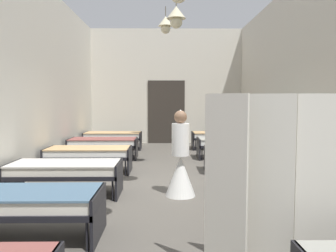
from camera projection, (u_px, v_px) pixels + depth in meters
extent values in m
cube|color=#59544C|center=(169.00, 184.00, 6.80)|extent=(6.32, 13.08, 0.10)
cube|color=beige|center=(166.00, 86.00, 12.95)|extent=(6.12, 0.20, 4.35)
cube|color=beige|center=(18.00, 73.00, 6.59)|extent=(0.20, 12.48, 4.35)
cube|color=beige|center=(318.00, 73.00, 6.67)|extent=(0.20, 12.48, 4.35)
cube|color=#2D2823|center=(166.00, 112.00, 12.91)|extent=(1.40, 0.06, 2.40)
cone|color=beige|center=(176.00, 12.00, 7.61)|extent=(0.44, 0.44, 0.28)
sphere|color=beige|center=(176.00, 22.00, 7.63)|extent=(0.28, 0.28, 0.28)
cylinder|color=brown|center=(166.00, 11.00, 9.74)|extent=(0.02, 0.02, 0.27)
cone|color=beige|center=(166.00, 21.00, 9.77)|extent=(0.44, 0.44, 0.28)
sphere|color=beige|center=(166.00, 29.00, 9.78)|extent=(0.28, 0.28, 0.28)
cylinder|color=black|center=(87.00, 236.00, 3.65)|extent=(0.03, 0.03, 0.34)
cylinder|color=black|center=(100.00, 214.00, 4.37)|extent=(0.03, 0.03, 0.34)
cube|color=black|center=(20.00, 208.00, 3.98)|extent=(1.90, 0.84, 0.07)
cube|color=black|center=(99.00, 214.00, 4.00)|extent=(0.04, 0.84, 0.57)
cube|color=silver|center=(20.00, 199.00, 3.97)|extent=(1.82, 0.78, 0.14)
cube|color=slate|center=(19.00, 192.00, 3.97)|extent=(1.86, 0.82, 0.02)
cylinder|color=black|center=(260.00, 235.00, 3.67)|extent=(0.03, 0.03, 0.34)
cylinder|color=black|center=(244.00, 213.00, 4.39)|extent=(0.03, 0.03, 0.34)
cube|color=black|center=(324.00, 206.00, 4.03)|extent=(1.90, 0.84, 0.07)
cube|color=black|center=(246.00, 214.00, 4.02)|extent=(0.04, 0.84, 0.57)
cube|color=silver|center=(324.00, 198.00, 4.02)|extent=(1.82, 0.78, 0.14)
cube|color=tan|center=(325.00, 191.00, 4.02)|extent=(1.86, 0.82, 0.02)
cylinder|color=black|center=(5.00, 191.00, 5.47)|extent=(0.03, 0.03, 0.34)
cylinder|color=black|center=(24.00, 181.00, 6.19)|extent=(0.03, 0.03, 0.34)
cylinder|color=black|center=(113.00, 191.00, 5.49)|extent=(0.03, 0.03, 0.34)
cylinder|color=black|center=(119.00, 180.00, 6.21)|extent=(0.03, 0.03, 0.34)
cube|color=black|center=(65.00, 174.00, 5.82)|extent=(1.90, 0.84, 0.07)
cube|color=black|center=(11.00, 179.00, 5.82)|extent=(0.04, 0.84, 0.57)
cube|color=black|center=(119.00, 179.00, 5.84)|extent=(0.04, 0.84, 0.57)
cube|color=silver|center=(65.00, 168.00, 5.81)|extent=(1.82, 0.78, 0.14)
cube|color=beige|center=(65.00, 163.00, 5.81)|extent=(1.86, 0.82, 0.02)
cylinder|color=black|center=(228.00, 190.00, 5.52)|extent=(0.03, 0.03, 0.34)
cylinder|color=black|center=(220.00, 180.00, 6.23)|extent=(0.03, 0.03, 0.34)
cylinder|color=black|center=(333.00, 190.00, 5.54)|extent=(0.03, 0.03, 0.34)
cylinder|color=black|center=(314.00, 180.00, 6.26)|extent=(0.03, 0.03, 0.34)
cube|color=black|center=(274.00, 173.00, 5.87)|extent=(1.90, 0.84, 0.07)
cube|color=black|center=(220.00, 178.00, 5.87)|extent=(0.04, 0.84, 0.57)
cube|color=black|center=(326.00, 178.00, 5.89)|extent=(0.04, 0.84, 0.57)
cube|color=silver|center=(274.00, 167.00, 5.86)|extent=(1.82, 0.78, 0.14)
cube|color=tan|center=(274.00, 163.00, 5.86)|extent=(1.86, 0.82, 0.02)
cylinder|color=black|center=(45.00, 168.00, 7.31)|extent=(0.03, 0.03, 0.34)
cylinder|color=black|center=(56.00, 162.00, 8.03)|extent=(0.03, 0.03, 0.34)
cylinder|color=black|center=(125.00, 168.00, 7.33)|extent=(0.03, 0.03, 0.34)
cylinder|color=black|center=(129.00, 162.00, 8.05)|extent=(0.03, 0.03, 0.34)
cube|color=black|center=(89.00, 156.00, 7.66)|extent=(1.90, 0.84, 0.07)
cube|color=black|center=(48.00, 160.00, 7.66)|extent=(0.04, 0.84, 0.57)
cube|color=black|center=(130.00, 160.00, 7.68)|extent=(0.04, 0.84, 0.57)
cube|color=white|center=(89.00, 152.00, 7.66)|extent=(1.82, 0.78, 0.14)
cube|color=tan|center=(89.00, 148.00, 7.65)|extent=(1.86, 0.82, 0.02)
cylinder|color=black|center=(212.00, 168.00, 7.36)|extent=(0.03, 0.03, 0.34)
cylinder|color=black|center=(207.00, 162.00, 8.08)|extent=(0.03, 0.03, 0.34)
cylinder|color=black|center=(291.00, 168.00, 7.38)|extent=(0.03, 0.03, 0.34)
cylinder|color=black|center=(279.00, 162.00, 8.10)|extent=(0.03, 0.03, 0.34)
cube|color=black|center=(247.00, 156.00, 7.71)|extent=(1.90, 0.84, 0.07)
cube|color=black|center=(207.00, 160.00, 7.71)|extent=(0.04, 0.84, 0.57)
cube|color=black|center=(288.00, 159.00, 7.73)|extent=(0.04, 0.84, 0.57)
cube|color=white|center=(247.00, 151.00, 7.70)|extent=(1.82, 0.78, 0.14)
cube|color=slate|center=(247.00, 148.00, 7.70)|extent=(1.86, 0.82, 0.02)
cylinder|color=black|center=(69.00, 155.00, 9.15)|extent=(0.03, 0.03, 0.34)
cylinder|color=black|center=(76.00, 151.00, 9.87)|extent=(0.03, 0.03, 0.34)
cylinder|color=black|center=(133.00, 155.00, 9.17)|extent=(0.03, 0.03, 0.34)
cylinder|color=black|center=(135.00, 151.00, 9.89)|extent=(0.03, 0.03, 0.34)
cube|color=black|center=(103.00, 145.00, 9.51)|extent=(1.90, 0.84, 0.07)
cube|color=black|center=(70.00, 149.00, 9.50)|extent=(0.04, 0.84, 0.57)
cube|color=black|center=(136.00, 148.00, 9.53)|extent=(0.04, 0.84, 0.57)
cube|color=white|center=(103.00, 142.00, 9.50)|extent=(1.82, 0.78, 0.14)
cube|color=#8C4C47|center=(103.00, 139.00, 9.49)|extent=(1.86, 0.82, 0.02)
cylinder|color=black|center=(202.00, 154.00, 9.20)|extent=(0.03, 0.03, 0.34)
cylinder|color=black|center=(199.00, 150.00, 9.92)|extent=(0.03, 0.03, 0.34)
cylinder|color=black|center=(265.00, 154.00, 9.22)|extent=(0.03, 0.03, 0.34)
cylinder|color=black|center=(258.00, 150.00, 9.94)|extent=(0.03, 0.03, 0.34)
cube|color=black|center=(231.00, 145.00, 9.55)|extent=(1.90, 0.84, 0.07)
cube|color=black|center=(198.00, 148.00, 9.55)|extent=(0.04, 0.84, 0.57)
cube|color=black|center=(264.00, 148.00, 9.57)|extent=(0.04, 0.84, 0.57)
cube|color=white|center=(231.00, 141.00, 9.55)|extent=(1.82, 0.78, 0.14)
cube|color=#9E9E93|center=(231.00, 139.00, 9.54)|extent=(1.86, 0.82, 0.02)
cylinder|color=black|center=(85.00, 146.00, 10.99)|extent=(0.03, 0.03, 0.34)
cylinder|color=black|center=(90.00, 143.00, 11.71)|extent=(0.03, 0.03, 0.34)
cylinder|color=black|center=(138.00, 145.00, 11.02)|extent=(0.03, 0.03, 0.34)
cylinder|color=black|center=(140.00, 143.00, 11.73)|extent=(0.03, 0.03, 0.34)
cube|color=black|center=(113.00, 138.00, 11.35)|extent=(1.90, 0.84, 0.07)
cube|color=black|center=(85.00, 141.00, 11.34)|extent=(0.04, 0.84, 0.57)
cube|color=black|center=(141.00, 141.00, 11.37)|extent=(0.04, 0.84, 0.57)
cube|color=white|center=(113.00, 135.00, 11.34)|extent=(1.82, 0.78, 0.14)
cube|color=tan|center=(113.00, 133.00, 11.33)|extent=(1.86, 0.82, 0.02)
cylinder|color=black|center=(196.00, 145.00, 11.04)|extent=(0.03, 0.03, 0.34)
cylinder|color=black|center=(194.00, 143.00, 11.76)|extent=(0.03, 0.03, 0.34)
cylinder|color=black|center=(248.00, 145.00, 11.06)|extent=(0.03, 0.03, 0.34)
cylinder|color=black|center=(243.00, 143.00, 11.78)|extent=(0.03, 0.03, 0.34)
cube|color=black|center=(220.00, 138.00, 11.40)|extent=(1.90, 0.84, 0.07)
cube|color=black|center=(193.00, 141.00, 11.39)|extent=(0.04, 0.84, 0.57)
cube|color=black|center=(248.00, 140.00, 11.41)|extent=(0.04, 0.84, 0.57)
cube|color=white|center=(220.00, 135.00, 11.39)|extent=(1.82, 0.78, 0.14)
cube|color=tan|center=(220.00, 132.00, 11.38)|extent=(1.86, 0.82, 0.02)
cone|color=white|center=(180.00, 176.00, 5.79)|extent=(0.52, 0.52, 0.70)
cylinder|color=white|center=(180.00, 139.00, 5.74)|extent=(0.30, 0.30, 0.55)
sphere|color=#846047|center=(181.00, 117.00, 5.71)|extent=(0.22, 0.22, 0.22)
cone|color=white|center=(181.00, 112.00, 5.71)|extent=(0.18, 0.18, 0.10)
cube|color=silver|center=(225.00, 189.00, 3.00)|extent=(0.34, 0.29, 1.70)
cube|color=silver|center=(270.00, 187.00, 3.06)|extent=(0.40, 0.19, 1.70)
cube|color=silver|center=(319.00, 189.00, 3.01)|extent=(0.42, 0.07, 1.70)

